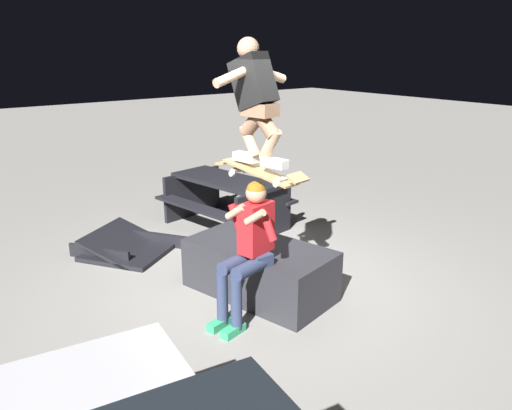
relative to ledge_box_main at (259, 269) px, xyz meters
name	(u,v)px	position (x,y,z in m)	size (l,w,h in m)	color
ground_plane	(263,284)	(0.14, -0.16, -0.28)	(40.00, 40.00, 0.00)	gray
ledge_box_main	(259,269)	(0.00, 0.00, 0.00)	(1.59, 0.82, 0.56)	#28282D
person_sitting_on_ledge	(249,244)	(-0.35, 0.41, 0.51)	(0.59, 0.78, 1.39)	#2D3856
skateboard	(260,172)	(-0.37, 0.29, 1.21)	(1.04, 0.36, 0.15)	#AD8451
skater_airborne	(255,96)	(-0.32, 0.30, 1.90)	(0.63, 0.89, 1.12)	white
kicker_ramp	(130,248)	(1.93, 0.66, -0.22)	(1.36, 1.36, 0.37)	black
picnic_table_back	(226,194)	(1.99, -0.93, 0.22)	(1.89, 1.59, 0.75)	black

